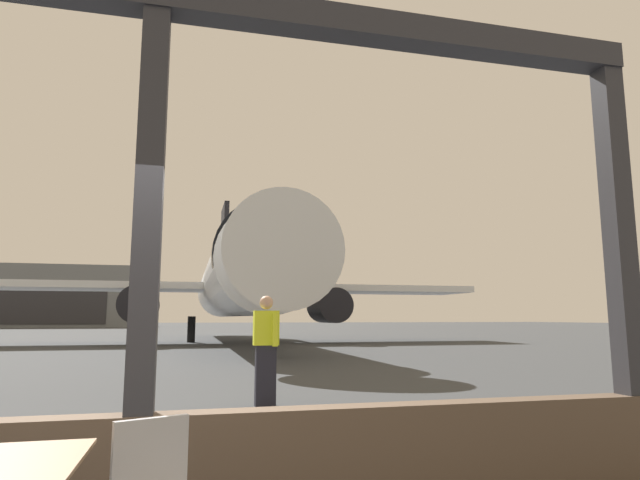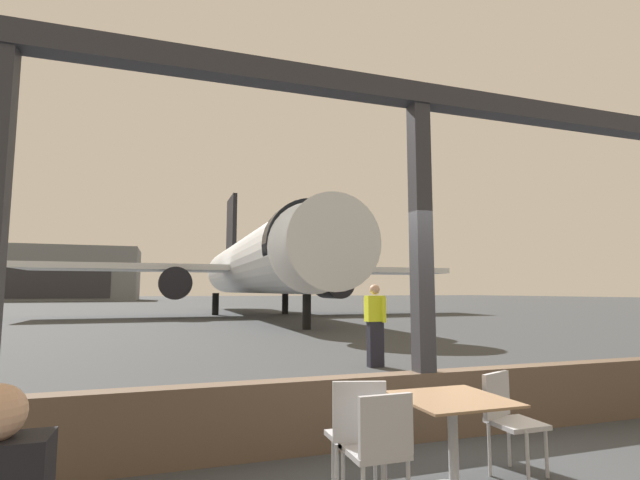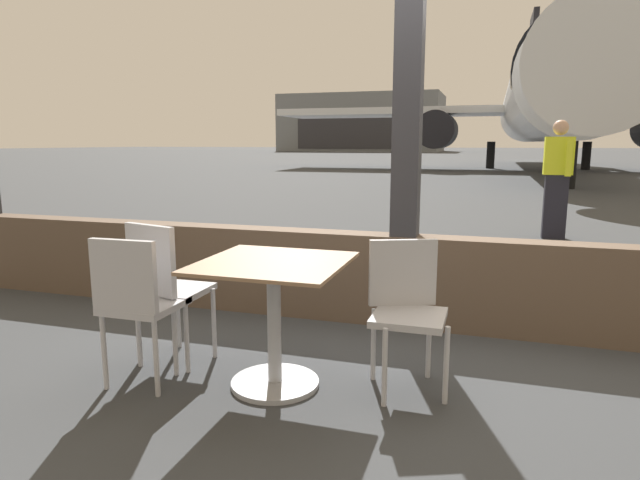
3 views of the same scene
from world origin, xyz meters
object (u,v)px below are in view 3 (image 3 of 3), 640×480
Objects in this scene: cafe_chair_window_right at (164,281)px; airplane at (544,103)px; cafe_chair_window_left at (136,297)px; ground_crew_worker at (557,178)px; dining_table at (274,313)px; cafe_chair_aisle_left at (406,301)px; distant_hangar at (363,123)px.

airplane is (4.25, 26.75, 2.78)m from cafe_chair_window_right.
ground_crew_worker reaches higher than cafe_chair_window_left.
dining_table is 27.21m from airplane.
cafe_chair_window_left reaches higher than dining_table.
cafe_chair_window_left is at bearing -85.71° from cafe_chair_window_right.
cafe_chair_window_right is (-0.78, 0.08, 0.11)m from dining_table.
dining_table is 0.03× the size of airplane.
cafe_chair_aisle_left is at bearing 18.02° from dining_table.
airplane reaches higher than cafe_chair_window_left.
cafe_chair_window_left is 0.33m from cafe_chair_window_right.
airplane is 17.23× the size of ground_crew_worker.
airplane is at bearing 80.97° from cafe_chair_window_right.
distant_hangar is (-21.31, 79.58, 3.54)m from ground_crew_worker.
airplane is 1.19× the size of distant_hangar.
cafe_chair_window_right is 27.23m from airplane.
cafe_chair_window_right is at bearing 173.95° from dining_table.
cafe_chair_window_left reaches higher than cafe_chair_aisle_left.
airplane is (3.47, 26.84, 2.89)m from dining_table.
cafe_chair_window_left is 0.04× the size of distant_hangar.
ground_crew_worker is at bearing -75.01° from distant_hangar.
cafe_chair_aisle_left is (1.51, 0.15, -0.04)m from cafe_chair_window_right.
cafe_chair_aisle_left is at bearing -76.83° from distant_hangar.
airplane is (4.23, 27.08, 2.79)m from cafe_chair_window_left.
cafe_chair_aisle_left is 26.89m from airplane.
distant_hangar reaches higher than cafe_chair_aisle_left.
cafe_chair_window_right reaches higher than cafe_chair_window_left.
cafe_chair_window_right is 1.51m from cafe_chair_aisle_left.
ground_crew_worker is 0.07× the size of distant_hangar.
dining_table is at bearing -161.98° from cafe_chair_aisle_left.
ground_crew_worker is (1.36, 5.68, 0.39)m from cafe_chair_aisle_left.
airplane reaches higher than cafe_chair_aisle_left.
cafe_chair_window_left is 0.97× the size of cafe_chair_window_right.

